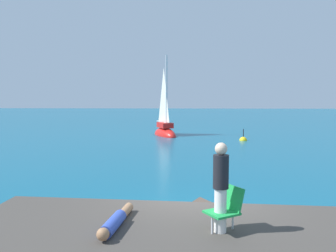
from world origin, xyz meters
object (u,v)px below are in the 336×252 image
Objects in this scene: beach_chair at (227,207)px; marker_buoy at (243,140)px; person_sunbather at (115,222)px; sailboat_near at (165,131)px; person_standing at (221,185)px.

beach_chair is 20.26m from marker_buoy.
beach_chair reaches higher than person_sunbather.
sailboat_near is 22.93m from person_sunbather.
marker_buoy is at bearing -9.30° from person_sunbather.
person_standing reaches higher than person_sunbather.
person_standing reaches higher than marker_buoy.
marker_buoy is (5.95, -3.05, -0.38)m from sailboat_near.
beach_chair is at bearing -100.07° from marker_buoy.
sailboat_near is 4.09× the size of person_sunbather.
beach_chair is (2.41, -22.96, 0.94)m from sailboat_near.
person_standing is 2.03× the size of beach_chair.
sailboat_near reaches higher than person_standing.
person_sunbather is at bearing -22.25° from sailboat_near.
sailboat_near is 23.19m from person_standing.
person_standing is (2.29, -23.04, 1.36)m from sailboat_near.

